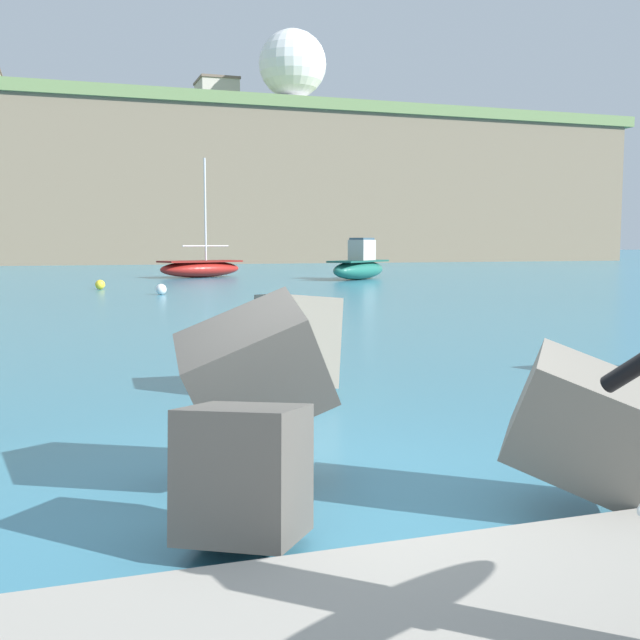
{
  "coord_description": "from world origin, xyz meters",
  "views": [
    {
      "loc": [
        -1.8,
        -6.07,
        2.09
      ],
      "look_at": [
        0.42,
        0.5,
        1.4
      ],
      "focal_mm": 43.4,
      "sensor_mm": 36.0,
      "label": 1
    }
  ],
  "objects_px": {
    "radar_dome": "(293,68)",
    "station_building_central": "(217,101)",
    "mooring_buoy_middle": "(161,289)",
    "mooring_buoy_inner": "(100,285)",
    "boat_near_centre": "(200,268)",
    "boat_near_right": "(359,266)"
  },
  "relations": [
    {
      "from": "boat_near_centre",
      "to": "mooring_buoy_middle",
      "type": "xyz_separation_m",
      "value": [
        -4.31,
        -15.46,
        -0.35
      ]
    },
    {
      "from": "boat_near_right",
      "to": "mooring_buoy_inner",
      "type": "xyz_separation_m",
      "value": [
        -14.71,
        -5.29,
        -0.55
      ]
    },
    {
      "from": "radar_dome",
      "to": "station_building_central",
      "type": "distance_m",
      "value": 11.07
    },
    {
      "from": "boat_near_right",
      "to": "mooring_buoy_middle",
      "type": "height_order",
      "value": "boat_near_right"
    },
    {
      "from": "radar_dome",
      "to": "boat_near_right",
      "type": "bearing_deg",
      "value": -102.24
    },
    {
      "from": "station_building_central",
      "to": "boat_near_centre",
      "type": "bearing_deg",
      "value": -102.5
    },
    {
      "from": "mooring_buoy_inner",
      "to": "radar_dome",
      "type": "relative_size",
      "value": 0.04
    },
    {
      "from": "mooring_buoy_inner",
      "to": "station_building_central",
      "type": "height_order",
      "value": "station_building_central"
    },
    {
      "from": "boat_near_centre",
      "to": "mooring_buoy_middle",
      "type": "height_order",
      "value": "boat_near_centre"
    },
    {
      "from": "radar_dome",
      "to": "boat_near_centre",
      "type": "bearing_deg",
      "value": -113.78
    },
    {
      "from": "radar_dome",
      "to": "mooring_buoy_middle",
      "type": "bearing_deg",
      "value": -111.67
    },
    {
      "from": "boat_near_right",
      "to": "station_building_central",
      "type": "distance_m",
      "value": 58.64
    },
    {
      "from": "mooring_buoy_middle",
      "to": "boat_near_centre",
      "type": "bearing_deg",
      "value": 74.41
    },
    {
      "from": "radar_dome",
      "to": "mooring_buoy_inner",
      "type": "bearing_deg",
      "value": -115.25
    },
    {
      "from": "radar_dome",
      "to": "station_building_central",
      "type": "bearing_deg",
      "value": 135.45
    },
    {
      "from": "mooring_buoy_inner",
      "to": "mooring_buoy_middle",
      "type": "relative_size",
      "value": 1.0
    },
    {
      "from": "mooring_buoy_middle",
      "to": "station_building_central",
      "type": "bearing_deg",
      "value": 76.76
    },
    {
      "from": "boat_near_right",
      "to": "boat_near_centre",
      "type": "bearing_deg",
      "value": 145.34
    },
    {
      "from": "boat_near_centre",
      "to": "boat_near_right",
      "type": "relative_size",
      "value": 1.43
    },
    {
      "from": "boat_near_centre",
      "to": "radar_dome",
      "type": "height_order",
      "value": "radar_dome"
    },
    {
      "from": "mooring_buoy_middle",
      "to": "station_building_central",
      "type": "xyz_separation_m",
      "value": [
        15.35,
        65.22,
        19.43
      ]
    },
    {
      "from": "boat_near_centre",
      "to": "boat_near_right",
      "type": "bearing_deg",
      "value": -34.66
    }
  ]
}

